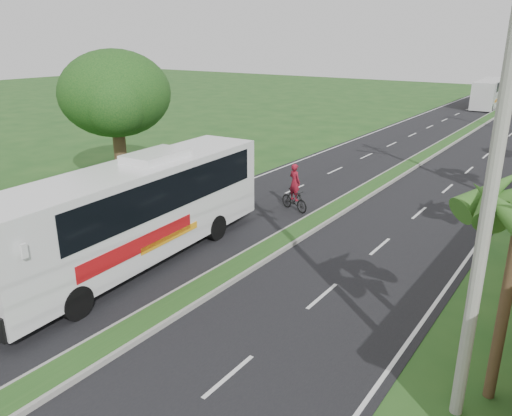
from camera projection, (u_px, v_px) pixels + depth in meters
The scene contains 10 objects.
ground at pixel (133, 332), 14.44m from camera, with size 180.00×180.00×0.00m, color #1F4A1B.
road_asphalt at pixel (388, 179), 29.93m from camera, with size 14.00×160.00×0.02m, color black.
median_strip at pixel (388, 178), 29.90m from camera, with size 1.20×160.00×0.18m.
lane_edge_left at pixel (292, 164), 33.56m from camera, with size 0.12×160.00×0.01m, color silver.
lane_edge_right at pixel (510, 199), 26.30m from camera, with size 0.12×160.00×0.01m, color silver.
shade_tree at pixel (114, 96), 27.13m from camera, with size 6.30×6.00×7.54m.
utility_pole_a at pixel (494, 171), 9.53m from camera, with size 1.60×0.28×11.00m.
coach_bus_main at pixel (137, 207), 18.25m from camera, with size 3.50×12.62×4.03m.
coach_bus_far at pixel (489, 92), 60.27m from camera, with size 3.03×11.18×3.22m.
motorcyclist at pixel (294, 194), 24.24m from camera, with size 1.86×1.03×2.37m.
Camera 1 is at (10.07, -8.19, 8.09)m, focal length 35.00 mm.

